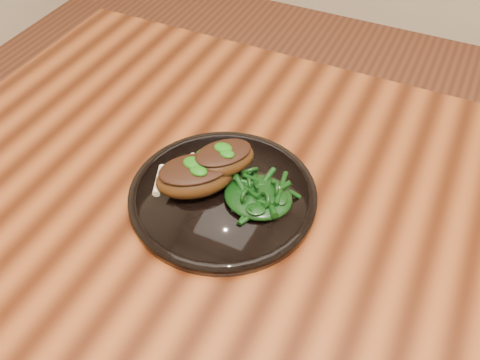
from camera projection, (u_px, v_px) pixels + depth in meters
name	position (u px, v px, depth m)	size (l,w,h in m)	color
desk	(409.00, 301.00, 0.76)	(1.60, 0.80, 0.75)	#371406
plate	(223.00, 195.00, 0.78)	(0.27, 0.27, 0.02)	black
lamb_chop_front	(194.00, 176.00, 0.76)	(0.13, 0.13, 0.05)	#41230C
lamb_chop_back	(223.00, 159.00, 0.77)	(0.11, 0.11, 0.04)	#41230C
herb_smear	(220.00, 159.00, 0.82)	(0.08, 0.05, 0.01)	#0B4407
greens_heap	(258.00, 194.00, 0.75)	(0.10, 0.09, 0.04)	black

